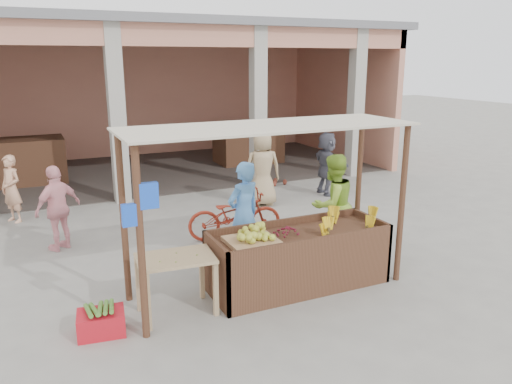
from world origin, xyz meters
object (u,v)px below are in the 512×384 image
fruit_stall (298,260)px  vendor_blue (244,211)px  side_table (176,267)px  red_crate (101,323)px  vendor_green (333,202)px  motorcycle (235,214)px

fruit_stall → vendor_blue: (-0.41, 1.05, 0.51)m
fruit_stall → side_table: (-1.84, -0.05, 0.25)m
red_crate → vendor_blue: bearing=34.2°
fruit_stall → side_table: 1.86m
fruit_stall → vendor_green: bearing=37.8°
motorcycle → fruit_stall: bearing=-166.6°
side_table → motorcycle: (1.76, 2.27, -0.18)m
vendor_blue → motorcycle: vendor_blue is taller
vendor_green → motorcycle: bearing=-55.6°
fruit_stall → vendor_blue: vendor_blue is taller
fruit_stall → vendor_blue: 1.24m
fruit_stall → motorcycle: size_ratio=1.44×
vendor_blue → vendor_green: size_ratio=1.00×
side_table → vendor_green: 3.15m
side_table → vendor_green: vendor_green is taller
vendor_blue → vendor_green: bearing=156.5°
fruit_stall → vendor_green: size_ratio=1.44×
motorcycle → vendor_blue: bearing=175.6°
red_crate → vendor_green: (3.98, 1.06, 0.76)m
vendor_blue → side_table: bearing=19.3°
side_table → vendor_blue: 1.82m
side_table → motorcycle: bearing=57.1°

